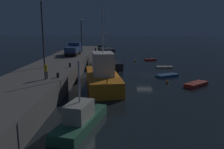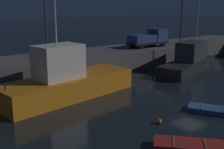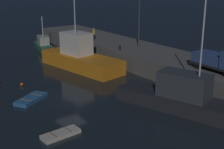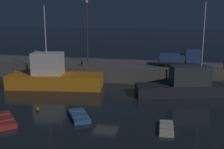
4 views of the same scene
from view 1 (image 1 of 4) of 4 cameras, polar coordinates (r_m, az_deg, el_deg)
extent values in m
plane|color=black|center=(40.31, 7.66, 0.04)|extent=(320.00, 320.00, 0.00)
cube|color=#5B5956|center=(41.10, -11.98, 1.67)|extent=(57.48, 7.22, 2.21)
cube|color=#232328|center=(47.54, -1.02, 2.65)|extent=(11.18, 6.01, 1.27)
cube|color=#33383D|center=(48.18, -1.29, 4.85)|extent=(4.91, 3.53, 2.20)
cylinder|color=silver|center=(49.12, -1.68, 10.49)|extent=(0.14, 0.14, 7.24)
cylinder|color=#262626|center=(52.20, -2.36, 4.40)|extent=(0.10, 0.10, 0.50)
cube|color=#2D6647|center=(19.65, -7.22, -11.02)|extent=(7.39, 3.66, 0.80)
cube|color=#ADA899|center=(18.97, -7.72, -8.45)|extent=(3.04, 2.15, 1.31)
cylinder|color=silver|center=(18.48, -7.71, -1.68)|extent=(0.14, 0.14, 3.20)
cylinder|color=#262626|center=(22.29, -3.98, -6.43)|extent=(0.10, 0.10, 0.50)
cube|color=orange|center=(31.80, -2.23, -1.29)|extent=(12.57, 5.73, 1.77)
cube|color=silver|center=(30.49, -2.11, 2.54)|extent=(4.13, 3.06, 2.80)
cylinder|color=silver|center=(30.00, -2.15, 10.70)|extent=(0.14, 0.14, 5.87)
cylinder|color=#262626|center=(26.14, -1.17, -1.52)|extent=(0.10, 0.10, 0.50)
cube|color=gray|center=(63.70, -2.50, 4.85)|extent=(8.34, 3.75, 1.23)
cube|color=#33383D|center=(63.29, -2.49, 6.17)|extent=(2.76, 2.13, 1.76)
cylinder|color=silver|center=(63.09, -2.51, 8.79)|extent=(0.14, 0.14, 4.04)
cylinder|color=#262626|center=(67.27, -2.84, 5.93)|extent=(0.10, 0.10, 0.50)
cube|color=beige|center=(47.04, 12.16, 1.70)|extent=(1.30, 3.02, 0.31)
cube|color=olive|center=(46.87, 11.39, 1.91)|extent=(1.02, 0.14, 0.04)
cube|color=olive|center=(47.17, 12.93, 1.91)|extent=(1.02, 0.14, 0.04)
cube|color=#B22823|center=(56.72, 8.98, 3.46)|extent=(1.86, 2.81, 0.34)
cube|color=olive|center=(56.43, 8.46, 3.63)|extent=(0.87, 0.39, 0.04)
cube|color=olive|center=(56.96, 9.50, 3.67)|extent=(0.87, 0.39, 0.04)
cube|color=#2D6099|center=(39.13, 12.78, -0.22)|extent=(3.05, 3.74, 0.36)
cube|color=olive|center=(39.60, 13.62, 0.18)|extent=(1.19, 0.75, 0.04)
cube|color=olive|center=(38.59, 11.94, -0.03)|extent=(1.19, 0.75, 0.04)
cube|color=#B22823|center=(34.07, 19.05, -2.17)|extent=(3.62, 3.71, 0.48)
cube|color=olive|center=(34.72, 19.75, -1.53)|extent=(0.99, 0.95, 0.04)
cube|color=olive|center=(33.31, 18.37, -1.97)|extent=(0.99, 0.95, 0.04)
sphere|color=orange|center=(34.49, 12.80, -1.76)|extent=(0.37, 0.37, 0.37)
sphere|color=orange|center=(54.85, 5.48, 3.32)|extent=(0.43, 0.43, 0.43)
cylinder|color=#38383D|center=(34.36, -15.85, 8.86)|extent=(0.20, 0.20, 8.79)
sphere|color=#F9EFCC|center=(34.49, -16.28, 16.46)|extent=(0.44, 0.44, 0.44)
cylinder|color=#38383D|center=(52.99, -7.16, 8.78)|extent=(0.20, 0.20, 6.65)
sphere|color=#F9EFCC|center=(52.96, -7.25, 12.57)|extent=(0.44, 0.44, 0.44)
cylinder|color=black|center=(49.80, -9.60, 5.23)|extent=(0.91, 0.31, 0.90)
cylinder|color=black|center=(49.41, -7.54, 5.24)|extent=(0.91, 0.31, 0.90)
cylinder|color=black|center=(46.19, -10.65, 4.72)|extent=(0.91, 0.31, 0.90)
cylinder|color=black|center=(45.78, -8.44, 4.74)|extent=(0.91, 0.31, 0.90)
cube|color=black|center=(47.77, -9.05, 5.14)|extent=(5.89, 2.33, 0.25)
cube|color=#334C84|center=(49.38, -8.64, 6.48)|extent=(1.93, 2.21, 1.68)
cube|color=#334C84|center=(46.69, -9.35, 5.76)|extent=(3.45, 2.26, 0.99)
cylinder|color=black|center=(27.15, -14.95, -0.11)|extent=(0.14, 0.14, 0.85)
cylinder|color=black|center=(26.88, -15.34, -0.25)|extent=(0.14, 0.14, 0.85)
cylinder|color=yellow|center=(26.87, -15.23, 1.44)|extent=(0.41, 0.41, 0.70)
sphere|color=beige|center=(26.80, -15.28, 2.43)|extent=(0.21, 0.21, 0.21)
cylinder|color=black|center=(27.52, -12.54, -0.17)|extent=(0.28, 0.28, 0.54)
cylinder|color=black|center=(34.17, -9.79, 2.20)|extent=(0.28, 0.28, 0.59)
camera|label=2|loc=(27.47, 45.86, 7.58)|focal=45.79mm
camera|label=3|loc=(67.93, 17.87, 14.05)|focal=51.35mm
camera|label=4|loc=(55.45, 36.14, 10.86)|focal=45.05mm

